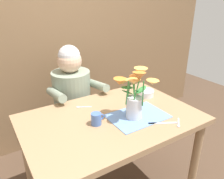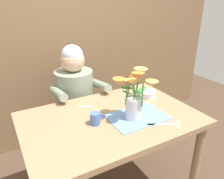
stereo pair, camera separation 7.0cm
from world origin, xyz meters
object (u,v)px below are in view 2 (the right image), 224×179
flower_vase (134,94)px  seated_person (76,105)px  ceramic_bowl (148,93)px  dinner_knife (162,125)px  tea_cup (95,118)px

flower_vase → seated_person: bearing=102.3°
ceramic_bowl → seated_person: bearing=133.9°
ceramic_bowl → flower_vase: bearing=-143.1°
flower_vase → dinner_knife: size_ratio=1.90×
flower_vase → dinner_knife: flower_vase is taller
ceramic_bowl → tea_cup: size_ratio=1.46×
flower_vase → tea_cup: bearing=165.6°
seated_person → flower_vase: size_ratio=3.14×
seated_person → tea_cup: bearing=-95.1°
tea_cup → seated_person: bearing=81.5°
flower_vase → ceramic_bowl: size_ratio=2.66×
seated_person → ceramic_bowl: size_ratio=8.35×
flower_vase → ceramic_bowl: (0.31, 0.23, -0.16)m
flower_vase → tea_cup: flower_vase is taller
seated_person → tea_cup: (-0.10, -0.64, 0.22)m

